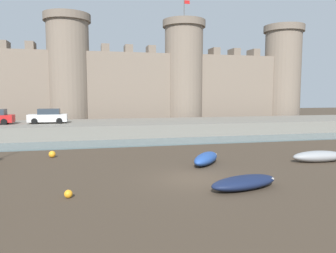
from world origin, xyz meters
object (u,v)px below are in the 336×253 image
rowboat_foreground_right (319,156)px  car_quay_centre_west (48,116)px  rowboat_near_channel_left (206,158)px  mooring_buoy_near_shore (52,154)px  rowboat_midflat_left (244,182)px  mooring_buoy_mid_mud (68,194)px

rowboat_foreground_right → car_quay_centre_west: bearing=136.9°
rowboat_near_channel_left → rowboat_foreground_right: (7.92, -1.07, 0.00)m
rowboat_foreground_right → rowboat_near_channel_left: bearing=172.3°
rowboat_near_channel_left → mooring_buoy_near_shore: bearing=154.8°
rowboat_near_channel_left → rowboat_foreground_right: 7.99m
rowboat_near_channel_left → car_quay_centre_west: car_quay_centre_west is taller
mooring_buoy_near_shore → car_quay_centre_west: (-1.72, 12.73, 2.02)m
rowboat_midflat_left → car_quay_centre_west: car_quay_centre_west is taller
mooring_buoy_mid_mud → car_quay_centre_west: 23.28m
rowboat_foreground_right → mooring_buoy_mid_mud: (-16.48, -4.25, -0.22)m
rowboat_foreground_right → rowboat_midflat_left: bearing=-149.1°
rowboat_midflat_left → mooring_buoy_mid_mud: rowboat_midflat_left is taller
rowboat_midflat_left → mooring_buoy_mid_mud: bearing=176.2°
rowboat_foreground_right → car_quay_centre_west: (-19.99, 18.68, 1.86)m
rowboat_near_channel_left → mooring_buoy_mid_mud: bearing=-148.2°
rowboat_midflat_left → rowboat_near_channel_left: bearing=88.9°
mooring_buoy_mid_mud → car_quay_centre_west: car_quay_centre_west is taller
rowboat_midflat_left → car_quay_centre_west: (-11.96, 23.49, 1.92)m
rowboat_near_channel_left → rowboat_foreground_right: bearing=-7.7°
rowboat_near_channel_left → car_quay_centre_west: (-12.08, 17.61, 1.86)m
rowboat_near_channel_left → rowboat_foreground_right: size_ratio=0.89×
rowboat_near_channel_left → car_quay_centre_west: size_ratio=0.84×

